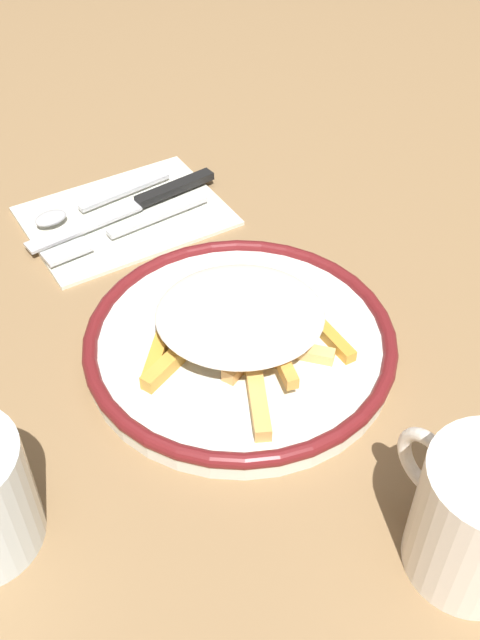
{
  "coord_description": "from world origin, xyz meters",
  "views": [
    {
      "loc": [
        -0.34,
        0.24,
        0.43
      ],
      "look_at": [
        0.0,
        0.0,
        0.04
      ],
      "focal_mm": 41.36,
      "sensor_mm": 36.0,
      "label": 1
    }
  ],
  "objects": [
    {
      "name": "napkin",
      "position": [
        0.22,
        -0.02,
        0.0
      ],
      "size": [
        0.16,
        0.2,
        0.01
      ],
      "primitive_type": "cube",
      "rotation": [
        0.0,
        0.0,
        -0.07
      ],
      "color": "silver",
      "rests_on": "ground_plane"
    },
    {
      "name": "knife",
      "position": [
        0.22,
        -0.03,
        0.01
      ],
      "size": [
        0.02,
        0.21,
        0.01
      ],
      "color": "black",
      "rests_on": "napkin"
    },
    {
      "name": "ground_plane",
      "position": [
        0.0,
        0.0,
        0.0
      ],
      "size": [
        2.6,
        2.6,
        0.0
      ],
      "primitive_type": "plane",
      "color": "olive"
    },
    {
      "name": "fork",
      "position": [
        0.19,
        -0.0,
        0.01
      ],
      "size": [
        0.02,
        0.18,
        0.01
      ],
      "color": "silver",
      "rests_on": "napkin"
    },
    {
      "name": "spoon",
      "position": [
        0.25,
        0.02,
        0.01
      ],
      "size": [
        0.02,
        0.15,
        0.01
      ],
      "color": "silver",
      "rests_on": "napkin"
    },
    {
      "name": "fries_heap",
      "position": [
        -0.0,
        0.0,
        0.04
      ],
      "size": [
        0.19,
        0.18,
        0.03
      ],
      "color": "#D88D45",
      "rests_on": "plate"
    },
    {
      "name": "plate",
      "position": [
        0.0,
        0.0,
        0.01
      ],
      "size": [
        0.25,
        0.25,
        0.02
      ],
      "color": "silver",
      "rests_on": "ground_plane"
    },
    {
      "name": "coffee_mug",
      "position": [
        -0.23,
        -0.01,
        0.05
      ],
      "size": [
        0.11,
        0.08,
        0.09
      ],
      "color": "white",
      "rests_on": "ground_plane"
    }
  ]
}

